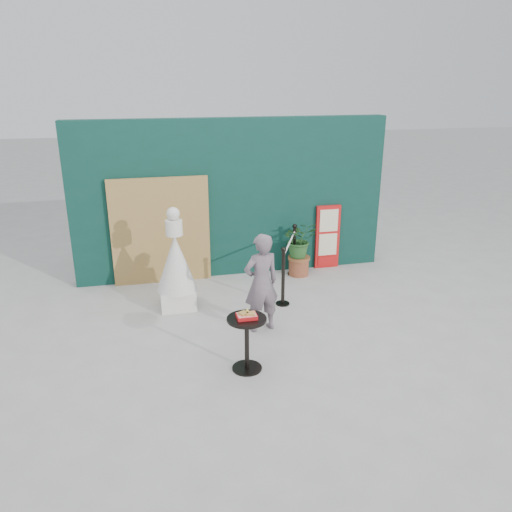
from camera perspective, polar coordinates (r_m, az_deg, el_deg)
name	(u,v)px	position (r m, az deg, el deg)	size (l,w,h in m)	color
ground	(275,349)	(7.28, 2.21, -10.54)	(60.00, 60.00, 0.00)	#ADAAA5
back_wall	(233,198)	(9.62, -2.69, 6.59)	(6.00, 0.30, 3.00)	#0B3229
bamboo_fence	(161,231)	(9.39, -10.83, 2.79)	(1.80, 0.08, 2.00)	tan
woman	(261,283)	(7.47, 0.60, -3.10)	(0.56, 0.37, 1.54)	slate
menu_board	(328,237)	(10.17, 8.18, 2.17)	(0.50, 0.07, 1.30)	red
statue	(176,268)	(8.36, -9.11, -1.31)	(0.68, 0.68, 1.73)	silver
cafe_table	(247,335)	(6.58, -1.06, -9.07)	(0.52, 0.52, 0.75)	black
food_basket	(247,315)	(6.45, -1.06, -6.80)	(0.26, 0.19, 0.11)	red
planter	(299,244)	(9.70, 4.98, 1.35)	(0.64, 0.56, 1.09)	#965331
stanchion_barrier	(289,263)	(9.10, 3.79, -0.80)	(0.84, 1.54, 1.03)	black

